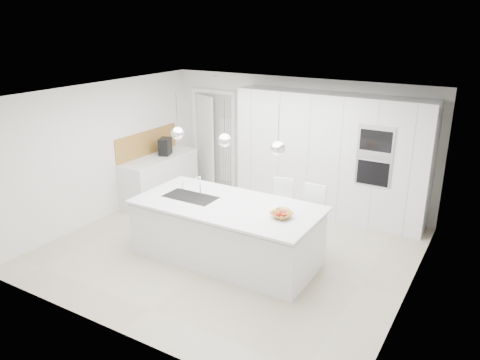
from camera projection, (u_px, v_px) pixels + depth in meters
The scene contains 28 objects.
floor at pixel (231, 249), 7.61m from camera, with size 5.50×5.50×0.00m, color #BAAE95.
wall_back at pixel (297, 142), 9.24m from camera, with size 5.50×5.50×0.00m, color silver.
wall_left at pixel (102, 152), 8.53m from camera, with size 5.00×5.00×0.00m, color silver.
ceiling at pixel (229, 95), 6.79m from camera, with size 5.50×5.50×0.00m, color white.
tall_cabinets at pixel (330, 156), 8.64m from camera, with size 3.60×0.60×2.30m, color silver.
oven_stack at pixel (375, 156), 7.89m from camera, with size 0.62×0.04×1.05m, color #A5A5A8, non-canonical shape.
doorway_frame at pixel (214, 140), 10.23m from camera, with size 1.11×0.08×2.13m, color white, non-canonical shape.
hallway_door at pixel (203, 140), 10.31m from camera, with size 0.82×0.04×2.00m, color white.
radiator at pixel (226, 150), 10.12m from camera, with size 0.32×0.04×1.40m, color white, non-canonical shape.
left_base_cabinets at pixel (160, 179), 9.63m from camera, with size 0.60×1.80×0.86m, color silver.
left_worktop at pixel (159, 158), 9.48m from camera, with size 0.62×1.82×0.04m, color white.
oak_backsplash at pixel (147, 143), 9.53m from camera, with size 0.02×1.80×0.50m, color #AF7F39.
island_base at pixel (226, 233), 7.18m from camera, with size 2.80×1.20×0.86m, color silver.
island_worktop at pixel (227, 205), 7.07m from camera, with size 2.84×1.40×0.04m, color white.
island_sink at pixel (191, 202), 7.37m from camera, with size 0.84×0.44×0.18m, color #3F3F42, non-canonical shape.
island_tap at pixel (200, 185), 7.43m from camera, with size 0.02×0.02×0.30m, color white.
pendant_left at pixel (178, 133), 7.11m from camera, with size 0.20×0.20×0.20m, color white.
pendant_mid at pixel (225, 140), 6.70m from camera, with size 0.20×0.20×0.20m, color white.
pendant_right at pixel (278, 148), 6.29m from camera, with size 0.20×0.20×0.20m, color white.
fruit_bowl at pixel (282, 215), 6.57m from camera, with size 0.31×0.31×0.08m, color #AF7F39.
espresso_machine at pixel (165, 146), 9.56m from camera, with size 0.21×0.32×0.34m, color black.
bar_stool_left at pixel (279, 211), 7.73m from camera, with size 0.35×0.49×1.07m, color white, non-canonical shape.
bar_stool_right at pixel (310, 222), 7.27m from camera, with size 0.37×0.52×1.13m, color white, non-canonical shape.
apple_a at pixel (279, 214), 6.52m from camera, with size 0.08×0.08×0.08m, color red.
apple_b at pixel (284, 213), 6.56m from camera, with size 0.07×0.07×0.07m, color red.
apple_c at pixel (283, 212), 6.58m from camera, with size 0.08×0.08×0.08m, color red.
apple_extra_3 at pixel (284, 214), 6.53m from camera, with size 0.07×0.07×0.07m, color red.
banana_bunch at pixel (283, 211), 6.51m from camera, with size 0.23×0.23×0.03m, color yellow.
Camera 1 is at (3.61, -5.79, 3.56)m, focal length 35.00 mm.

